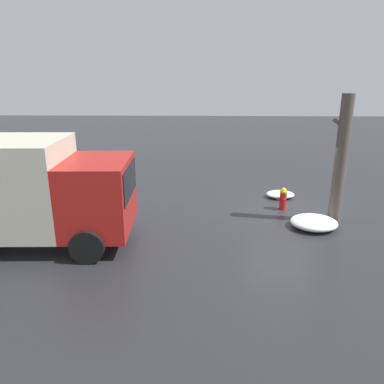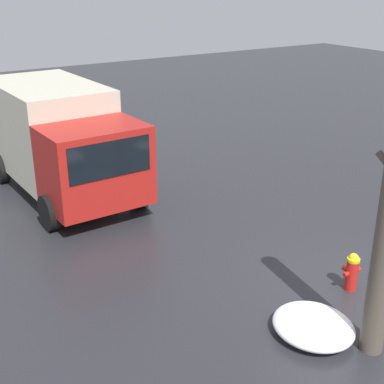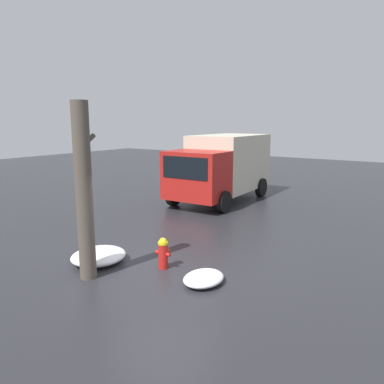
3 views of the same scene
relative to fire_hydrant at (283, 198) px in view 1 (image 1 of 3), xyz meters
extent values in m
plane|color=#28282D|center=(0.00, 0.00, -0.41)|extent=(60.00, 60.00, 0.00)
cylinder|color=red|center=(0.00, 0.00, -0.09)|extent=(0.24, 0.24, 0.64)
cylinder|color=yellow|center=(0.00, 0.00, 0.26)|extent=(0.25, 0.25, 0.07)
sphere|color=yellow|center=(0.00, 0.00, 0.29)|extent=(0.20, 0.20, 0.20)
cylinder|color=red|center=(0.17, 0.00, -0.02)|extent=(0.10, 0.11, 0.11)
cylinder|color=red|center=(-0.01, 0.17, -0.02)|extent=(0.09, 0.10, 0.09)
cylinder|color=red|center=(0.00, -0.17, -0.02)|extent=(0.09, 0.10, 0.09)
cylinder|color=brown|center=(-1.45, 1.12, 1.65)|extent=(0.39, 0.39, 4.13)
cylinder|color=brown|center=(-1.28, 1.12, 2.81)|extent=(0.45, 0.11, 0.36)
cube|color=red|center=(5.82, 2.86, 1.04)|extent=(1.84, 2.54, 2.00)
cube|color=black|center=(4.93, 2.84, 1.44)|extent=(0.10, 2.09, 0.88)
cylinder|color=black|center=(5.95, 1.63, 0.04)|extent=(0.91, 0.31, 0.90)
cylinder|color=black|center=(5.87, 4.11, 0.04)|extent=(0.91, 0.31, 0.90)
ellipsoid|color=white|center=(-0.18, -1.33, -0.29)|extent=(1.10, 0.86, 0.26)
ellipsoid|color=white|center=(-0.65, 1.66, -0.23)|extent=(1.48, 1.36, 0.36)
camera|label=1|loc=(2.96, 12.77, 4.33)|focal=35.00mm
camera|label=2|loc=(-5.99, 7.61, 5.41)|focal=50.00mm
camera|label=3|loc=(-6.99, -5.66, 3.28)|focal=35.00mm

